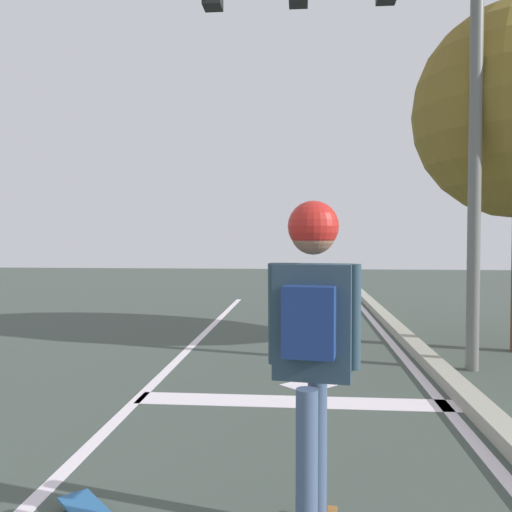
{
  "coord_description": "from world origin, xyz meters",
  "views": [
    {
      "loc": [
        1.82,
        1.68,
        1.69
      ],
      "look_at": [
        1.24,
        8.38,
        1.45
      ],
      "focal_mm": 37.49,
      "sensor_mm": 36.0,
      "label": 1
    }
  ],
  "objects": [
    {
      "name": "skater",
      "position": [
        1.87,
        4.48,
        1.24
      ],
      "size": [
        0.49,
        0.65,
        1.8
      ],
      "color": "#425575",
      "rests_on": "skateboard"
    },
    {
      "name": "lane_line_center",
      "position": [
        0.11,
        6.0,
        0.0
      ],
      "size": [
        0.12,
        20.0,
        0.01
      ],
      "primitive_type": "cube",
      "color": "silver",
      "rests_on": "ground"
    },
    {
      "name": "lane_arrow_stem",
      "position": [
        1.92,
        6.93,
        0.0
      ],
      "size": [
        0.16,
        1.4,
        0.01
      ],
      "primitive_type": "cube",
      "color": "silver",
      "rests_on": "ground"
    },
    {
      "name": "stop_bar",
      "position": [
        1.75,
        7.12,
        0.0
      ],
      "size": [
        3.28,
        0.4,
        0.01
      ],
      "primitive_type": "cube",
      "color": "silver",
      "rests_on": "ground"
    },
    {
      "name": "lane_line_curbside",
      "position": [
        3.24,
        6.0,
        0.0
      ],
      "size": [
        0.12,
        20.0,
        0.01
      ],
      "primitive_type": "cube",
      "color": "silver",
      "rests_on": "ground"
    },
    {
      "name": "traffic_signal_mast",
      "position": [
        2.69,
        8.62,
        4.11
      ],
      "size": [
        4.5,
        0.34,
        5.57
      ],
      "color": "#60625E",
      "rests_on": "ground"
    },
    {
      "name": "lane_arrow_head",
      "position": [
        1.92,
        7.78,
        0.0
      ],
      "size": [
        0.71,
        0.71,
        0.01
      ],
      "primitive_type": "cube",
      "rotation": [
        0.0,
        0.0,
        0.79
      ],
      "color": "silver",
      "rests_on": "ground"
    }
  ]
}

